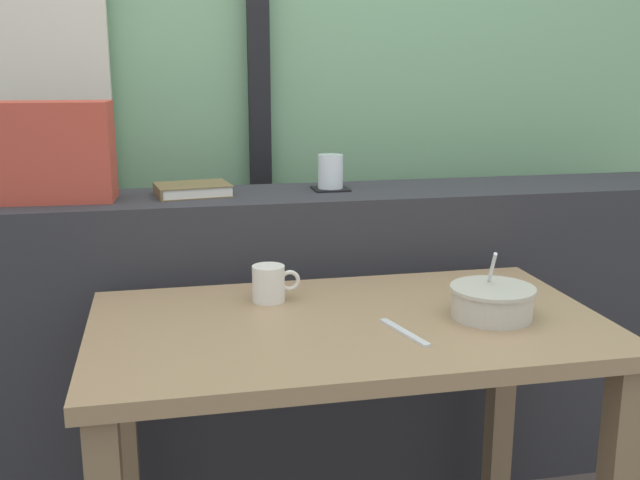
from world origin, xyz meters
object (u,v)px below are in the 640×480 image
Objects in this scene: fork_utensil at (404,332)px; breakfast_table at (348,370)px; soup_bowl at (492,302)px; closed_book at (192,190)px; ceramic_mug at (270,283)px; juice_glass at (330,173)px; coaster_square at (330,189)px; throw_pillow at (50,152)px.

breakfast_table is at bearing 115.79° from fork_utensil.
closed_book is at bearing 134.49° from soup_bowl.
juice_glass is at bearing 60.19° from ceramic_mug.
soup_bowl reaches higher than breakfast_table.
coaster_square is 0.72m from fork_utensil.
juice_glass is 0.76m from throw_pillow.
closed_book is at bearing -178.79° from coaster_square.
soup_bowl is at bearing 0.63° from fork_utensil.
juice_glass is 0.52m from ceramic_mug.
breakfast_table is at bearing 171.02° from soup_bowl.
fork_utensil is (0.00, -0.69, -0.19)m from coaster_square.
throw_pillow is at bearing 142.63° from ceramic_mug.
coaster_square is 0.88× the size of ceramic_mug.
coaster_square is 0.50m from ceramic_mug.
breakfast_table is 0.97m from throw_pillow.
juice_glass reaches higher than fork_utensil.
ceramic_mug reaches higher than breakfast_table.
soup_bowl is 1.09× the size of fork_utensil.
throw_pillow is at bearing -177.61° from closed_book.
soup_bowl is 1.64× the size of ceramic_mug.
throw_pillow is 0.71m from ceramic_mug.
throw_pillow is at bearing -178.22° from coaster_square.
throw_pillow is (-0.36, -0.02, 0.11)m from closed_book.
coaster_square is 0.46× the size of closed_book.
coaster_square is at bearing 1.21° from closed_book.
soup_bowl is at bearing -70.86° from coaster_square.
fork_utensil is (0.76, -0.67, -0.31)m from throw_pillow.
soup_bowl is at bearing -25.00° from ceramic_mug.
coaster_square is at bearing 60.19° from ceramic_mug.
juice_glass reaches higher than breakfast_table.
throw_pillow reaches higher than ceramic_mug.
breakfast_table is 0.69m from juice_glass.
coaster_square is 0.54× the size of soup_bowl.
soup_bowl reaches higher than ceramic_mug.
soup_bowl is 0.51m from ceramic_mug.
closed_book is 1.28× the size of fork_utensil.
ceramic_mug is at bearing -69.43° from closed_book.
breakfast_table is 3.47× the size of throw_pillow.
throw_pillow reaches higher than breakfast_table.
juice_glass is 0.44× the size of closed_book.
coaster_square is 0.59× the size of fork_utensil.
fork_utensil is 1.50× the size of ceramic_mug.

